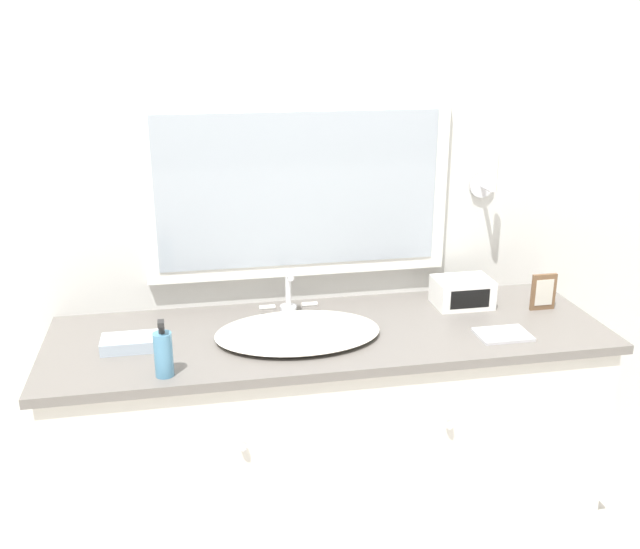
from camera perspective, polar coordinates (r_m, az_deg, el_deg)
name	(u,v)px	position (r m, az deg, el deg)	size (l,w,h in m)	color
wall_back	(312,203)	(2.57, -0.68, 5.77)	(8.00, 0.18, 2.55)	silver
vanity_counter	(329,449)	(2.59, 0.76, -13.80)	(1.85, 0.61, 0.92)	beige
sink_basin	(298,331)	(2.33, -1.81, -4.53)	(0.54, 0.42, 0.17)	silver
soap_bottle	(163,353)	(2.10, -12.42, -6.17)	(0.05, 0.05, 0.18)	teal
appliance_box	(462,292)	(2.62, 11.33, -1.40)	(0.20, 0.15, 0.10)	white
picture_frame	(543,292)	(2.65, 17.44, -1.34)	(0.09, 0.01, 0.13)	brown
hand_towel_near_sink	(133,343)	(2.32, -14.77, -5.30)	(0.19, 0.11, 0.04)	#A8B7C6
metal_tray	(503,334)	(2.41, 14.42, -4.67)	(0.17, 0.13, 0.01)	silver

